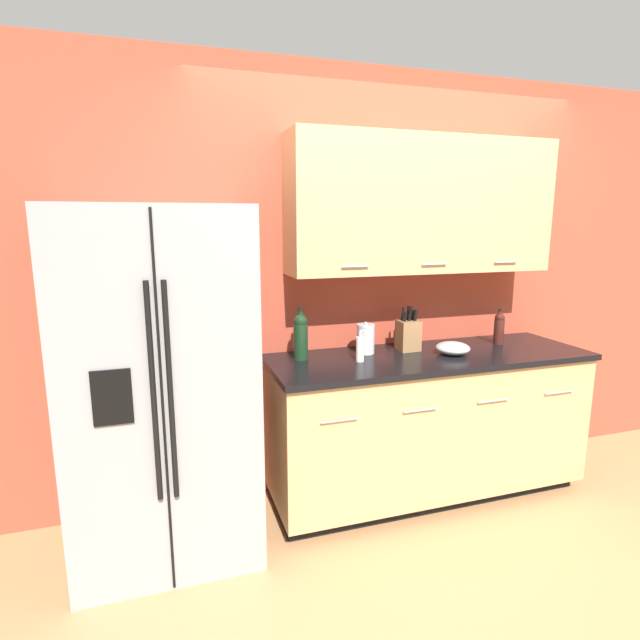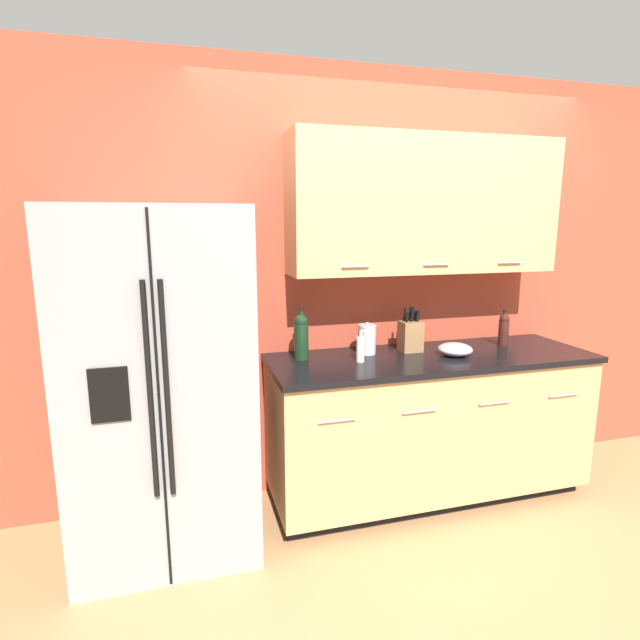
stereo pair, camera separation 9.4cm
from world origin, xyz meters
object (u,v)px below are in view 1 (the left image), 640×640
refrigerator (162,386)px  steel_canister (366,339)px  soap_dispenser (360,349)px  oil_bottle (499,328)px  wine_bottle (301,336)px  knife_block (408,335)px  mixing_bowl (453,348)px

refrigerator → steel_canister: bearing=8.7°
soap_dispenser → oil_bottle: bearing=6.3°
wine_bottle → oil_bottle: size_ratio=1.30×
refrigerator → soap_dispenser: (1.08, 0.02, 0.10)m
knife_block → steel_canister: bearing=177.2°
knife_block → wine_bottle: 0.69m
knife_block → wine_bottle: size_ratio=0.93×
soap_dispenser → oil_bottle: (1.02, 0.11, 0.03)m
refrigerator → oil_bottle: (2.10, 0.14, 0.14)m
refrigerator → mixing_bowl: 1.67m
knife_block → wine_bottle: bearing=179.5°
soap_dispenser → mixing_bowl: (0.59, -0.02, -0.04)m
steel_canister → mixing_bowl: bearing=-20.0°
refrigerator → oil_bottle: size_ratio=7.68×
refrigerator → mixing_bowl: size_ratio=8.72×
steel_canister → mixing_bowl: 0.53m
refrigerator → soap_dispenser: size_ratio=9.72×
soap_dispenser → steel_canister: 0.19m
knife_block → soap_dispenser: bearing=-159.3°
wine_bottle → mixing_bowl: size_ratio=1.48×
oil_bottle → steel_canister: (-0.92, 0.04, -0.02)m
oil_bottle → mixing_bowl: (-0.43, -0.14, -0.07)m
refrigerator → wine_bottle: refrigerator is taller
knife_block → oil_bottle: knife_block is taller
oil_bottle → mixing_bowl: size_ratio=1.14×
soap_dispenser → oil_bottle: size_ratio=0.79×
refrigerator → soap_dispenser: bearing=1.2°
soap_dispenser → mixing_bowl: size_ratio=0.90×
soap_dispenser → refrigerator: bearing=-178.8°
oil_bottle → refrigerator: bearing=-176.3°
knife_block → soap_dispenser: knife_block is taller
wine_bottle → knife_block: bearing=-0.5°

